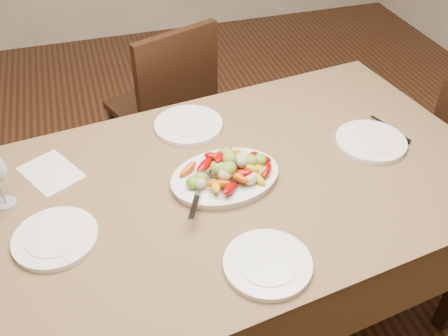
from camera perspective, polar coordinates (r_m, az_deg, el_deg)
name	(u,v)px	position (r m, az deg, el deg)	size (l,w,h in m)	color
floor	(222,335)	(2.18, -0.17, -18.60)	(6.00, 6.00, 0.00)	#3F2213
dining_table	(224,257)	(1.93, 0.00, -10.15)	(1.84, 1.04, 0.76)	brown
chair_far	(160,108)	(2.56, -7.35, 6.85)	(0.42, 0.42, 0.95)	black
serving_platter	(225,179)	(1.65, 0.13, -1.21)	(0.36, 0.26, 0.02)	white
roasted_vegetables	(225,165)	(1.61, 0.13, 0.32)	(0.29, 0.20, 0.09)	#840202
serving_spoon	(211,182)	(1.58, -1.44, -1.65)	(0.28, 0.06, 0.03)	#9EA0A8
plate_left	(56,238)	(1.54, -18.70, -7.61)	(0.25, 0.25, 0.02)	white
plate_right	(371,142)	(1.89, 16.42, 2.91)	(0.26, 0.26, 0.02)	white
plate_far	(189,125)	(1.90, -4.07, 4.89)	(0.26, 0.26, 0.02)	white
plate_near	(268,264)	(1.41, 5.00, -10.88)	(0.25, 0.25, 0.02)	white
menu_card	(51,172)	(1.79, -19.18, -0.48)	(0.15, 0.21, 0.00)	silver
table_knife	(391,131)	(1.98, 18.58, 4.05)	(0.02, 0.20, 0.01)	#9EA0A8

